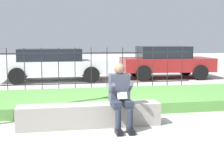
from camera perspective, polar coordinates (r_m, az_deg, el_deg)
name	(u,v)px	position (r m, az deg, el deg)	size (l,w,h in m)	color
ground_plane	(104,126)	(6.26, -1.55, -9.23)	(60.00, 60.00, 0.00)	#B2AFA8
stone_bench	(90,117)	(6.17, -4.11, -7.58)	(2.78, 0.45, 0.44)	gray
person_seated_reader	(121,94)	(5.91, 1.57, -3.44)	(0.42, 0.73, 1.24)	black
grass_berm	(91,100)	(8.17, -3.86, -4.60)	(9.29, 2.63, 0.25)	#569342
iron_fence	(83,69)	(10.07, -5.30, 1.10)	(7.29, 0.03, 1.44)	#232326
car_parked_right	(165,61)	(13.98, 9.71, 2.52)	(4.04, 2.17, 1.41)	maroon
car_parked_center	(53,64)	(13.05, -10.65, 2.07)	(4.60, 1.94, 1.33)	silver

